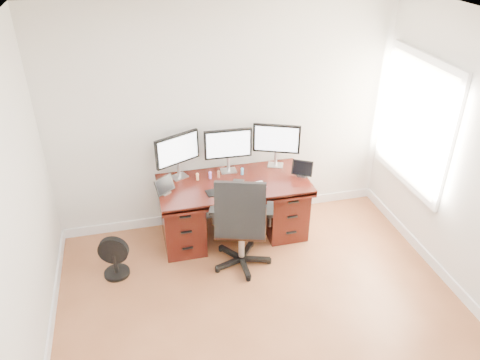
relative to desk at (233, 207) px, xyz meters
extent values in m
plane|color=brown|center=(0.00, -1.83, -0.40)|extent=(4.50, 4.50, 0.00)
cube|color=silver|center=(0.00, 0.42, 0.95)|extent=(4.00, 0.10, 2.70)
cube|color=white|center=(1.97, -0.33, 1.00)|extent=(0.04, 1.30, 1.50)
cube|color=white|center=(1.95, -0.33, 1.00)|extent=(0.01, 1.15, 1.35)
cube|color=#3A100B|center=(0.00, -0.03, 0.32)|extent=(1.70, 0.80, 0.05)
cube|color=#3A100B|center=(-0.60, 0.00, -0.05)|extent=(0.45, 0.70, 0.70)
cube|color=#3A100B|center=(0.60, 0.00, -0.05)|extent=(0.45, 0.70, 0.70)
cube|color=black|center=(0.00, 0.27, 0.10)|extent=(0.74, 0.03, 0.40)
cylinder|color=black|center=(-0.03, -0.52, -0.36)|extent=(0.77, 0.77, 0.09)
cylinder|color=silver|center=(-0.03, -0.52, -0.09)|extent=(0.07, 0.07, 0.44)
cube|color=black|center=(-0.03, -0.52, 0.13)|extent=(0.66, 0.64, 0.08)
cube|color=black|center=(-0.10, -0.75, 0.45)|extent=(0.50, 0.21, 0.60)
cube|color=black|center=(-0.31, -0.43, 0.32)|extent=(0.14, 0.27, 0.03)
cube|color=black|center=(0.25, -0.61, 0.32)|extent=(0.14, 0.27, 0.03)
cylinder|color=black|center=(-1.39, -0.40, -0.38)|extent=(0.27, 0.27, 0.03)
cylinder|color=black|center=(-1.39, -0.40, -0.25)|extent=(0.05, 0.05, 0.23)
cylinder|color=black|center=(-1.39, -0.40, -0.09)|extent=(0.33, 0.15, 0.32)
cube|color=silver|center=(-0.58, 0.24, 0.35)|extent=(0.22, 0.20, 0.01)
cylinder|color=silver|center=(-0.58, 0.24, 0.44)|extent=(0.04, 0.04, 0.18)
cube|color=black|center=(-0.58, 0.24, 0.70)|extent=(0.51, 0.27, 0.35)
cube|color=white|center=(-0.57, 0.22, 0.70)|extent=(0.45, 0.22, 0.30)
cube|color=silver|center=(0.00, 0.24, 0.35)|extent=(0.18, 0.15, 0.01)
cylinder|color=silver|center=(0.00, 0.24, 0.44)|extent=(0.04, 0.04, 0.18)
cube|color=black|center=(0.00, 0.24, 0.70)|extent=(0.55, 0.05, 0.35)
cube|color=white|center=(0.00, 0.22, 0.70)|extent=(0.50, 0.02, 0.30)
cube|color=silver|center=(0.58, 0.24, 0.35)|extent=(0.22, 0.20, 0.01)
cylinder|color=silver|center=(0.58, 0.24, 0.44)|extent=(0.04, 0.04, 0.18)
cube|color=black|center=(0.58, 0.24, 0.70)|extent=(0.52, 0.24, 0.35)
cube|color=white|center=(0.57, 0.22, 0.70)|extent=(0.46, 0.20, 0.30)
cube|color=silver|center=(-0.77, -0.08, 0.35)|extent=(0.13, 0.12, 0.01)
cube|color=black|center=(-0.77, -0.08, 0.45)|extent=(0.23, 0.20, 0.17)
cube|color=silver|center=(0.80, -0.08, 0.35)|extent=(0.13, 0.12, 0.01)
cube|color=black|center=(0.80, -0.08, 0.45)|extent=(0.24, 0.18, 0.17)
cube|color=silver|center=(-0.01, -0.17, 0.36)|extent=(0.28, 0.16, 0.01)
cube|color=silver|center=(0.25, -0.16, 0.35)|extent=(0.16, 0.16, 0.01)
cube|color=black|center=(-0.23, -0.20, 0.35)|extent=(0.25, 0.17, 0.01)
cube|color=black|center=(0.06, -0.02, 0.35)|extent=(0.14, 0.10, 0.01)
cylinder|color=#E4AD6C|center=(-0.39, 0.12, 0.38)|extent=(0.03, 0.03, 0.06)
sphere|color=#E4AD6C|center=(-0.39, 0.12, 0.42)|extent=(0.04, 0.04, 0.04)
cylinder|color=#A96CDF|center=(-0.24, 0.12, 0.38)|extent=(0.03, 0.03, 0.06)
sphere|color=#A96CDF|center=(-0.24, 0.12, 0.42)|extent=(0.04, 0.04, 0.04)
cylinder|color=brown|center=(-0.14, 0.12, 0.38)|extent=(0.03, 0.03, 0.06)
sphere|color=brown|center=(-0.14, 0.12, 0.42)|extent=(0.04, 0.04, 0.04)
cylinder|color=#55B1F2|center=(0.14, 0.12, 0.38)|extent=(0.03, 0.03, 0.06)
sphere|color=#55B1F2|center=(0.14, 0.12, 0.42)|extent=(0.04, 0.04, 0.04)
camera|label=1|loc=(-1.02, -4.46, 3.03)|focal=35.00mm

